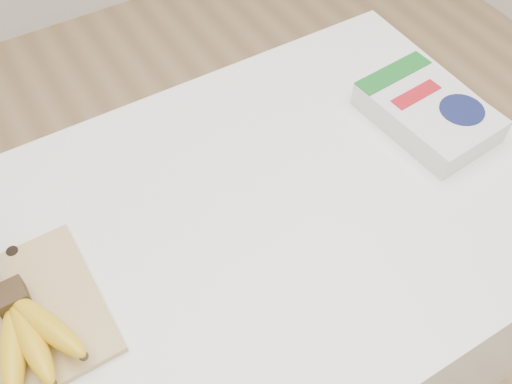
{
  "coord_description": "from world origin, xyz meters",
  "views": [
    {
      "loc": [
        -0.29,
        -0.5,
        1.68
      ],
      "look_at": [
        0.02,
        0.02,
        0.9
      ],
      "focal_mm": 40.0,
      "sensor_mm": 36.0,
      "label": 1
    }
  ],
  "objects_px": {
    "bananas": "(29,335)",
    "cereal_box": "(428,112)",
    "cutting_board": "(38,311)",
    "table": "(253,322)"
  },
  "relations": [
    {
      "from": "cutting_board",
      "to": "table",
      "type": "bearing_deg",
      "value": -2.64
    },
    {
      "from": "table",
      "to": "cutting_board",
      "type": "distance_m",
      "value": 0.58
    },
    {
      "from": "bananas",
      "to": "cereal_box",
      "type": "bearing_deg",
      "value": 4.1
    },
    {
      "from": "cutting_board",
      "to": "bananas",
      "type": "height_order",
      "value": "bananas"
    },
    {
      "from": "table",
      "to": "bananas",
      "type": "distance_m",
      "value": 0.61
    },
    {
      "from": "bananas",
      "to": "cereal_box",
      "type": "height_order",
      "value": "bananas"
    },
    {
      "from": "cutting_board",
      "to": "bananas",
      "type": "bearing_deg",
      "value": -112.13
    },
    {
      "from": "cutting_board",
      "to": "bananas",
      "type": "relative_size",
      "value": 1.36
    },
    {
      "from": "cutting_board",
      "to": "cereal_box",
      "type": "bearing_deg",
      "value": 0.12
    },
    {
      "from": "table",
      "to": "cutting_board",
      "type": "bearing_deg",
      "value": 177.95
    }
  ]
}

